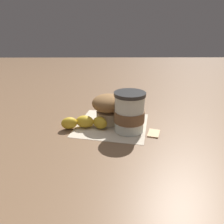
{
  "coord_description": "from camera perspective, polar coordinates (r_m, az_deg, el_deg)",
  "views": [
    {
      "loc": [
        0.01,
        0.63,
        0.3
      ],
      "look_at": [
        0.0,
        0.0,
        0.04
      ],
      "focal_mm": 35.0,
      "sensor_mm": 36.0,
      "label": 1
    }
  ],
  "objects": [
    {
      "name": "sugar_packet",
      "position": [
        0.65,
        10.85,
        -5.35
      ],
      "size": [
        0.05,
        0.06,
        0.01
      ],
      "primitive_type": "cube",
      "rotation": [
        0.0,
        0.0,
        1.25
      ],
      "color": "#E0B27F",
      "rests_on": "ground_plane"
    },
    {
      "name": "ground_plane",
      "position": [
        0.69,
        0.0,
        -3.35
      ],
      "size": [
        3.0,
        3.0,
        0.0
      ],
      "primitive_type": "plane",
      "color": "brown"
    },
    {
      "name": "paper_napkin",
      "position": [
        0.69,
        0.0,
        -3.3
      ],
      "size": [
        0.26,
        0.26,
        0.0
      ],
      "primitive_type": "cube",
      "rotation": [
        0.0,
        0.0,
        -0.21
      ],
      "color": "beige",
      "rests_on": "ground_plane"
    },
    {
      "name": "coffee_cup",
      "position": [
        0.64,
        4.55,
        -0.18
      ],
      "size": [
        0.09,
        0.09,
        0.12
      ],
      "color": "silver",
      "rests_on": "paper_napkin"
    },
    {
      "name": "muffin",
      "position": [
        0.69,
        -1.05,
        1.31
      ],
      "size": [
        0.1,
        0.1,
        0.09
      ],
      "color": "beige",
      "rests_on": "paper_napkin"
    },
    {
      "name": "banana",
      "position": [
        0.67,
        -7.12,
        -2.69
      ],
      "size": [
        0.15,
        0.06,
        0.04
      ],
      "color": "gold",
      "rests_on": "paper_napkin"
    }
  ]
}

